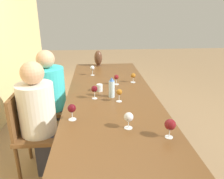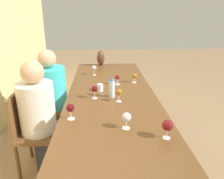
{
  "view_description": "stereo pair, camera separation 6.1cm",
  "coord_description": "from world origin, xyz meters",
  "px_view_note": "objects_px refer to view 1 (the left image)",
  "views": [
    {
      "loc": [
        -2.27,
        0.17,
        1.62
      ],
      "look_at": [
        -0.12,
        0.0,
        0.82
      ],
      "focal_mm": 35.0,
      "sensor_mm": 36.0,
      "label": 1
    },
    {
      "loc": [
        -2.27,
        0.11,
        1.62
      ],
      "look_at": [
        -0.12,
        0.0,
        0.82
      ],
      "focal_mm": 35.0,
      "sensor_mm": 36.0,
      "label": 2
    }
  ],
  "objects_px": {
    "wine_glass_5": "(133,76)",
    "person_far": "(51,95)",
    "person_near": "(39,116)",
    "wine_glass_1": "(119,92)",
    "wine_glass_3": "(92,68)",
    "vase": "(98,58)",
    "chair_near": "(33,130)",
    "water_tumbler": "(100,88)",
    "wine_glass_7": "(116,78)",
    "water_bottle": "(112,88)",
    "wine_glass_6": "(170,125)",
    "chair_far": "(45,106)",
    "wine_glass_4": "(72,109)",
    "wine_glass_2": "(94,89)",
    "wine_glass_0": "(129,117)"
  },
  "relations": [
    {
      "from": "water_bottle",
      "to": "vase",
      "type": "bearing_deg",
      "value": 4.79
    },
    {
      "from": "chair_near",
      "to": "chair_far",
      "type": "xyz_separation_m",
      "value": [
        0.59,
        0.0,
        0.0
      ]
    },
    {
      "from": "wine_glass_0",
      "to": "wine_glass_7",
      "type": "distance_m",
      "value": 1.08
    },
    {
      "from": "water_bottle",
      "to": "person_near",
      "type": "distance_m",
      "value": 0.79
    },
    {
      "from": "vase",
      "to": "wine_glass_0",
      "type": "bearing_deg",
      "value": -174.57
    },
    {
      "from": "vase",
      "to": "person_far",
      "type": "height_order",
      "value": "person_far"
    },
    {
      "from": "wine_glass_3",
      "to": "wine_glass_5",
      "type": "xyz_separation_m",
      "value": [
        -0.37,
        -0.53,
        -0.02
      ]
    },
    {
      "from": "wine_glass_1",
      "to": "vase",
      "type": "bearing_deg",
      "value": 6.76
    },
    {
      "from": "person_near",
      "to": "wine_glass_1",
      "type": "bearing_deg",
      "value": -83.99
    },
    {
      "from": "water_bottle",
      "to": "wine_glass_0",
      "type": "relative_size",
      "value": 1.61
    },
    {
      "from": "wine_glass_4",
      "to": "wine_glass_2",
      "type": "bearing_deg",
      "value": -23.02
    },
    {
      "from": "wine_glass_3",
      "to": "chair_far",
      "type": "relative_size",
      "value": 0.16
    },
    {
      "from": "wine_glass_7",
      "to": "vase",
      "type": "bearing_deg",
      "value": 11.81
    },
    {
      "from": "chair_near",
      "to": "wine_glass_5",
      "type": "bearing_deg",
      "value": -58.47
    },
    {
      "from": "water_bottle",
      "to": "person_near",
      "type": "bearing_deg",
      "value": 106.2
    },
    {
      "from": "wine_glass_5",
      "to": "vase",
      "type": "bearing_deg",
      "value": 25.12
    },
    {
      "from": "water_bottle",
      "to": "wine_glass_2",
      "type": "relative_size",
      "value": 1.53
    },
    {
      "from": "wine_glass_3",
      "to": "wine_glass_5",
      "type": "distance_m",
      "value": 0.64
    },
    {
      "from": "chair_near",
      "to": "person_far",
      "type": "relative_size",
      "value": 0.73
    },
    {
      "from": "wine_glass_5",
      "to": "wine_glass_7",
      "type": "relative_size",
      "value": 0.98
    },
    {
      "from": "wine_glass_1",
      "to": "chair_near",
      "type": "distance_m",
      "value": 0.95
    },
    {
      "from": "wine_glass_0",
      "to": "wine_glass_1",
      "type": "height_order",
      "value": "same"
    },
    {
      "from": "wine_glass_5",
      "to": "wine_glass_3",
      "type": "bearing_deg",
      "value": 55.16
    },
    {
      "from": "wine_glass_1",
      "to": "wine_glass_7",
      "type": "bearing_deg",
      "value": -2.59
    },
    {
      "from": "wine_glass_6",
      "to": "wine_glass_7",
      "type": "height_order",
      "value": "wine_glass_6"
    },
    {
      "from": "water_tumbler",
      "to": "wine_glass_3",
      "type": "relative_size",
      "value": 0.59
    },
    {
      "from": "wine_glass_6",
      "to": "chair_near",
      "type": "relative_size",
      "value": 0.17
    },
    {
      "from": "wine_glass_6",
      "to": "water_bottle",
      "type": "bearing_deg",
      "value": 23.6
    },
    {
      "from": "wine_glass_1",
      "to": "person_far",
      "type": "distance_m",
      "value": 0.96
    },
    {
      "from": "vase",
      "to": "wine_glass_3",
      "type": "height_order",
      "value": "vase"
    },
    {
      "from": "vase",
      "to": "wine_glass_0",
      "type": "distance_m",
      "value": 2.08
    },
    {
      "from": "wine_glass_7",
      "to": "chair_far",
      "type": "distance_m",
      "value": 0.97
    },
    {
      "from": "vase",
      "to": "chair_near",
      "type": "height_order",
      "value": "vase"
    },
    {
      "from": "wine_glass_5",
      "to": "wine_glass_7",
      "type": "height_order",
      "value": "wine_glass_7"
    },
    {
      "from": "water_tumbler",
      "to": "wine_glass_5",
      "type": "xyz_separation_m",
      "value": [
        0.29,
        -0.44,
        0.04
      ]
    },
    {
      "from": "water_tumbler",
      "to": "wine_glass_7",
      "type": "xyz_separation_m",
      "value": [
        0.23,
        -0.22,
        0.05
      ]
    },
    {
      "from": "water_tumbler",
      "to": "person_far",
      "type": "bearing_deg",
      "value": 72.93
    },
    {
      "from": "wine_glass_5",
      "to": "person_far",
      "type": "xyz_separation_m",
      "value": [
        -0.11,
        1.05,
        -0.19
      ]
    },
    {
      "from": "vase",
      "to": "chair_near",
      "type": "bearing_deg",
      "value": 156.58
    },
    {
      "from": "water_tumbler",
      "to": "wine_glass_7",
      "type": "relative_size",
      "value": 0.66
    },
    {
      "from": "water_bottle",
      "to": "wine_glass_3",
      "type": "bearing_deg",
      "value": 14.19
    },
    {
      "from": "wine_glass_3",
      "to": "wine_glass_7",
      "type": "distance_m",
      "value": 0.53
    },
    {
      "from": "wine_glass_3",
      "to": "wine_glass_2",
      "type": "bearing_deg",
      "value": -178.24
    },
    {
      "from": "wine_glass_0",
      "to": "wine_glass_4",
      "type": "height_order",
      "value": "wine_glass_4"
    },
    {
      "from": "wine_glass_7",
      "to": "chair_near",
      "type": "bearing_deg",
      "value": 124.78
    },
    {
      "from": "water_bottle",
      "to": "wine_glass_4",
      "type": "distance_m",
      "value": 0.62
    },
    {
      "from": "water_tumbler",
      "to": "person_far",
      "type": "height_order",
      "value": "person_far"
    },
    {
      "from": "wine_glass_2",
      "to": "chair_near",
      "type": "distance_m",
      "value": 0.74
    },
    {
      "from": "water_bottle",
      "to": "wine_glass_2",
      "type": "distance_m",
      "value": 0.19
    },
    {
      "from": "wine_glass_4",
      "to": "vase",
      "type": "bearing_deg",
      "value": -7.96
    }
  ]
}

